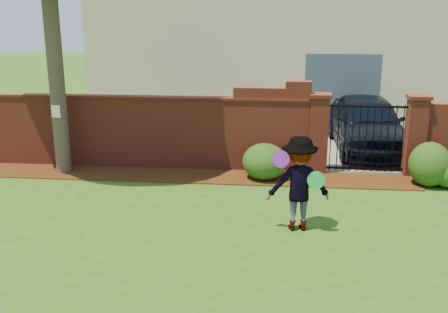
# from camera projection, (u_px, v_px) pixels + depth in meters

# --- Properties ---
(ground) EXTENTS (80.00, 80.00, 0.01)m
(ground) POSITION_uv_depth(u_px,v_px,m) (190.00, 238.00, 8.81)
(ground) COLOR #2D5A16
(ground) RESTS_ON ground
(mulch_bed) EXTENTS (11.10, 1.08, 0.03)m
(mulch_bed) POSITION_uv_depth(u_px,v_px,m) (173.00, 175.00, 12.10)
(mulch_bed) COLOR #391E0A
(mulch_bed) RESTS_ON ground
(brick_wall) EXTENTS (8.70, 0.31, 2.16)m
(brick_wall) POSITION_uv_depth(u_px,v_px,m) (134.00, 130.00, 12.59)
(brick_wall) COLOR maroon
(brick_wall) RESTS_ON ground
(pillar_left) EXTENTS (0.50, 0.50, 1.88)m
(pillar_left) POSITION_uv_depth(u_px,v_px,m) (318.00, 133.00, 12.15)
(pillar_left) COLOR maroon
(pillar_left) RESTS_ON ground
(pillar_right) EXTENTS (0.50, 0.50, 1.88)m
(pillar_right) POSITION_uv_depth(u_px,v_px,m) (415.00, 135.00, 11.94)
(pillar_right) COLOR maroon
(pillar_right) RESTS_ON ground
(iron_gate) EXTENTS (1.78, 0.03, 1.60)m
(iron_gate) POSITION_uv_depth(u_px,v_px,m) (366.00, 138.00, 12.07)
(iron_gate) COLOR black
(iron_gate) RESTS_ON ground
(driveway) EXTENTS (3.20, 8.00, 0.01)m
(driveway) POSITION_uv_depth(u_px,v_px,m) (343.00, 135.00, 16.14)
(driveway) COLOR gray
(driveway) RESTS_ON ground
(house) EXTENTS (12.40, 6.40, 6.30)m
(house) POSITION_uv_depth(u_px,v_px,m) (268.00, 26.00, 19.36)
(house) COLOR beige
(house) RESTS_ON ground
(car) EXTENTS (1.85, 4.46, 1.51)m
(car) POSITION_uv_depth(u_px,v_px,m) (369.00, 125.00, 13.97)
(car) COLOR black
(car) RESTS_ON ground
(paper_notice) EXTENTS (0.20, 0.01, 0.28)m
(paper_notice) POSITION_uv_depth(u_px,v_px,m) (56.00, 111.00, 11.83)
(paper_notice) COLOR white
(paper_notice) RESTS_ON tree
(shrub_left) EXTENTS (1.02, 1.02, 0.83)m
(shrub_left) POSITION_uv_depth(u_px,v_px,m) (265.00, 162.00, 11.77)
(shrub_left) COLOR #174314
(shrub_left) RESTS_ON ground
(shrub_middle) EXTENTS (0.89, 0.89, 0.98)m
(shrub_middle) POSITION_uv_depth(u_px,v_px,m) (430.00, 164.00, 11.29)
(shrub_middle) COLOR #174314
(shrub_middle) RESTS_ON ground
(man) EXTENTS (1.14, 0.74, 1.67)m
(man) POSITION_uv_depth(u_px,v_px,m) (299.00, 184.00, 8.92)
(man) COLOR gray
(man) RESTS_ON ground
(frisbee_purple) EXTENTS (0.30, 0.12, 0.29)m
(frisbee_purple) POSITION_uv_depth(u_px,v_px,m) (281.00, 159.00, 8.67)
(frisbee_purple) COLOR purple
(frisbee_purple) RESTS_ON man
(frisbee_green) EXTENTS (0.30, 0.10, 0.30)m
(frisbee_green) POSITION_uv_depth(u_px,v_px,m) (316.00, 180.00, 8.68)
(frisbee_green) COLOR green
(frisbee_green) RESTS_ON man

